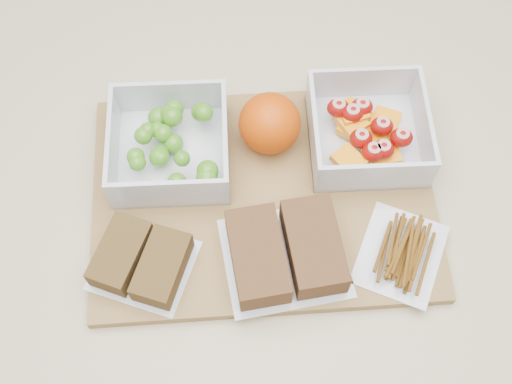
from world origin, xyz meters
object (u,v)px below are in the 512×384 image
grape_container (172,144)px  fruit_container (367,132)px  orange (270,123)px  pretzel_bag (402,251)px  sandwich_bag_left (142,261)px  sandwich_bag_center (286,252)px  cutting_board (263,197)px

grape_container → fruit_container: 0.24m
orange → fruit_container: bearing=-3.9°
orange → pretzel_bag: (0.15, -0.16, -0.03)m
sandwich_bag_left → pretzel_bag: bearing=0.0°
sandwich_bag_left → pretzel_bag: 0.30m
grape_container → fruit_container: bearing=2.0°
orange → sandwich_bag_left: orange is taller
grape_container → sandwich_bag_center: bearing=-48.0°
fruit_container → orange: 0.12m
sandwich_bag_left → fruit_container: bearing=29.3°
orange → sandwich_bag_left: size_ratio=0.56×
grape_container → sandwich_bag_left: 0.15m
grape_container → fruit_container: (0.24, 0.01, -0.00)m
grape_container → pretzel_bag: 0.31m
cutting_board → sandwich_bag_left: size_ratio=3.04×
sandwich_bag_left → sandwich_bag_center: (0.17, 0.00, 0.00)m
orange → sandwich_bag_left: 0.23m
sandwich_bag_left → sandwich_bag_center: sandwich_bag_center is taller
grape_container → orange: orange is taller
grape_container → orange: 0.12m
grape_container → sandwich_bag_center: size_ratio=0.91×
fruit_container → sandwich_bag_left: fruit_container is taller
grape_container → fruit_container: size_ratio=1.01×
cutting_board → orange: size_ratio=5.41×
cutting_board → sandwich_bag_center: 0.09m
fruit_container → pretzel_bag: fruit_container is taller
sandwich_bag_center → orange: bearing=93.4°
grape_container → sandwich_bag_left: grape_container is taller
fruit_container → orange: orange is taller
orange → pretzel_bag: size_ratio=0.56×
cutting_board → orange: orange is taller
sandwich_bag_left → orange: bearing=46.6°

